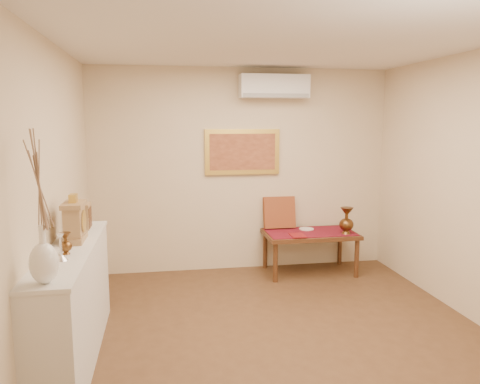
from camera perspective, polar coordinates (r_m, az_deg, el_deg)
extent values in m
plane|color=brown|center=(4.52, 5.38, -17.73)|extent=(4.50, 4.50, 0.00)
plane|color=silver|center=(4.11, 5.94, 18.32)|extent=(4.50, 4.50, 0.00)
cube|color=beige|center=(6.28, 0.24, 2.66)|extent=(4.00, 0.02, 2.70)
cube|color=beige|center=(2.08, 22.42, -10.39)|extent=(4.00, 0.02, 2.70)
cube|color=beige|center=(4.07, -22.67, -1.30)|extent=(0.02, 4.50, 2.70)
cube|color=maroon|center=(6.27, 8.53, -4.84)|extent=(1.14, 0.59, 0.01)
cylinder|color=white|center=(6.39, 8.11, -4.48)|extent=(0.20, 0.20, 0.01)
cube|color=maroon|center=(6.02, 7.06, -5.27)|extent=(0.18, 0.25, 0.01)
cube|color=maroon|center=(6.40, 4.80, -2.50)|extent=(0.43, 0.19, 0.44)
cube|color=silver|center=(4.26, -19.62, -12.92)|extent=(0.35, 2.00, 0.95)
cube|color=silver|center=(4.11, -19.97, -6.54)|extent=(0.37, 2.02, 0.03)
cube|color=#A27F53|center=(4.29, -19.44, -5.33)|extent=(0.16, 0.36, 0.05)
cube|color=#A27F53|center=(4.26, -19.54, -3.37)|extent=(0.14, 0.30, 0.25)
cylinder|color=beige|center=(4.25, -18.54, -3.36)|extent=(0.01, 0.17, 0.17)
cylinder|color=gold|center=(4.25, -18.47, -3.36)|extent=(0.01, 0.19, 0.19)
cube|color=#A27F53|center=(4.23, -19.63, -1.45)|extent=(0.17, 0.34, 0.04)
cube|color=gold|center=(4.23, -19.67, -0.72)|extent=(0.06, 0.11, 0.07)
cube|color=#A27F53|center=(4.74, -18.71, -2.95)|extent=(0.15, 0.20, 0.22)
cube|color=#512D18|center=(4.74, -17.76, -3.53)|extent=(0.01, 0.17, 0.09)
cube|color=#512D18|center=(4.72, -17.82, -2.34)|extent=(0.01, 0.17, 0.09)
cube|color=#A27F53|center=(4.72, -18.79, -1.50)|extent=(0.16, 0.21, 0.02)
cube|color=#512D18|center=(6.28, 8.52, -5.10)|extent=(1.20, 0.70, 0.05)
cylinder|color=#512D18|center=(5.93, 4.33, -8.59)|extent=(0.06, 0.06, 0.50)
cylinder|color=#512D18|center=(6.28, 14.04, -7.87)|extent=(0.06, 0.06, 0.50)
cylinder|color=#512D18|center=(6.48, 3.08, -7.10)|extent=(0.06, 0.06, 0.50)
cylinder|color=#512D18|center=(6.79, 12.07, -6.54)|extent=(0.06, 0.06, 0.50)
cube|color=gold|center=(6.24, 0.28, 4.92)|extent=(1.00, 0.05, 0.60)
cube|color=#AB603B|center=(6.21, 0.33, 4.90)|extent=(0.88, 0.01, 0.48)
cube|color=silver|center=(6.22, 4.18, 12.72)|extent=(0.90, 0.24, 0.30)
cube|color=gray|center=(6.10, 4.45, 11.67)|extent=(0.86, 0.02, 0.05)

